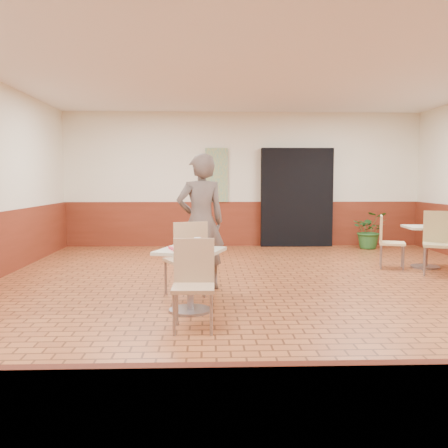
{
  "coord_description": "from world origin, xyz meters",
  "views": [
    {
      "loc": [
        -0.83,
        -6.25,
        1.48
      ],
      "look_at": [
        -0.61,
        -0.19,
        0.95
      ],
      "focal_mm": 40.0,
      "sensor_mm": 36.0,
      "label": 1
    }
  ],
  "objects_px": {
    "chair_main_front": "(194,279)",
    "long_john_donut": "(195,246)",
    "chair_second_left": "(388,239)",
    "chair_second_front": "(439,239)",
    "potted_plant": "(370,230)",
    "paper_cup": "(198,242)",
    "customer": "(201,222)",
    "ring_donut": "(179,245)",
    "main_table": "(190,270)",
    "chair_main_back": "(187,255)",
    "serving_tray": "(190,248)",
    "second_table": "(426,240)"
  },
  "relations": [
    {
      "from": "chair_main_front",
      "to": "chair_main_back",
      "type": "height_order",
      "value": "chair_main_back"
    },
    {
      "from": "chair_main_front",
      "to": "customer",
      "type": "height_order",
      "value": "customer"
    },
    {
      "from": "customer",
      "to": "chair_second_left",
      "type": "height_order",
      "value": "customer"
    },
    {
      "from": "chair_main_back",
      "to": "paper_cup",
      "type": "xyz_separation_m",
      "value": [
        0.14,
        -0.61,
        0.24
      ]
    },
    {
      "from": "ring_donut",
      "to": "long_john_donut",
      "type": "xyz_separation_m",
      "value": [
        0.19,
        -0.1,
        0.0
      ]
    },
    {
      "from": "chair_main_back",
      "to": "second_table",
      "type": "bearing_deg",
      "value": -177.14
    },
    {
      "from": "main_table",
      "to": "serving_tray",
      "type": "bearing_deg",
      "value": 26.57
    },
    {
      "from": "ring_donut",
      "to": "main_table",
      "type": "bearing_deg",
      "value": -30.04
    },
    {
      "from": "customer",
      "to": "serving_tray",
      "type": "height_order",
      "value": "customer"
    },
    {
      "from": "chair_main_back",
      "to": "chair_second_front",
      "type": "bearing_deg",
      "value": 176.14
    },
    {
      "from": "chair_main_back",
      "to": "serving_tray",
      "type": "distance_m",
      "value": 0.71
    },
    {
      "from": "ring_donut",
      "to": "potted_plant",
      "type": "distance_m",
      "value": 6.34
    },
    {
      "from": "paper_cup",
      "to": "chair_main_front",
      "type": "bearing_deg",
      "value": -92.22
    },
    {
      "from": "chair_second_left",
      "to": "chair_second_front",
      "type": "relative_size",
      "value": 0.89
    },
    {
      "from": "chair_second_left",
      "to": "second_table",
      "type": "bearing_deg",
      "value": -72.59
    },
    {
      "from": "paper_cup",
      "to": "chair_second_left",
      "type": "relative_size",
      "value": 0.11
    },
    {
      "from": "chair_main_front",
      "to": "long_john_donut",
      "type": "relative_size",
      "value": 6.18
    },
    {
      "from": "main_table",
      "to": "ring_donut",
      "type": "xyz_separation_m",
      "value": [
        -0.13,
        0.07,
        0.27
      ]
    },
    {
      "from": "paper_cup",
      "to": "chair_second_left",
      "type": "distance_m",
      "value": 4.14
    },
    {
      "from": "paper_cup",
      "to": "second_table",
      "type": "relative_size",
      "value": 0.14
    },
    {
      "from": "chair_main_front",
      "to": "serving_tray",
      "type": "distance_m",
      "value": 0.68
    },
    {
      "from": "customer",
      "to": "ring_donut",
      "type": "height_order",
      "value": "customer"
    },
    {
      "from": "long_john_donut",
      "to": "chair_main_front",
      "type": "bearing_deg",
      "value": -90.26
    },
    {
      "from": "customer",
      "to": "ring_donut",
      "type": "xyz_separation_m",
      "value": [
        -0.24,
        -1.11,
        -0.17
      ]
    },
    {
      "from": "ring_donut",
      "to": "long_john_donut",
      "type": "bearing_deg",
      "value": -28.39
    },
    {
      "from": "potted_plant",
      "to": "customer",
      "type": "bearing_deg",
      "value": -132.93
    },
    {
      "from": "chair_main_back",
      "to": "customer",
      "type": "xyz_separation_m",
      "value": [
        0.17,
        0.5,
        0.38
      ]
    },
    {
      "from": "second_table",
      "to": "serving_tray",
      "type": "bearing_deg",
      "value": -145.2
    },
    {
      "from": "serving_tray",
      "to": "ring_donut",
      "type": "height_order",
      "value": "ring_donut"
    },
    {
      "from": "chair_main_back",
      "to": "potted_plant",
      "type": "relative_size",
      "value": 1.2
    },
    {
      "from": "main_table",
      "to": "paper_cup",
      "type": "bearing_deg",
      "value": 41.59
    },
    {
      "from": "ring_donut",
      "to": "chair_second_left",
      "type": "relative_size",
      "value": 0.11
    },
    {
      "from": "chair_main_front",
      "to": "paper_cup",
      "type": "xyz_separation_m",
      "value": [
        0.03,
        0.72,
        0.29
      ]
    },
    {
      "from": "chair_main_back",
      "to": "serving_tray",
      "type": "bearing_deg",
      "value": 70.7
    },
    {
      "from": "serving_tray",
      "to": "long_john_donut",
      "type": "bearing_deg",
      "value": -24.52
    },
    {
      "from": "long_john_donut",
      "to": "potted_plant",
      "type": "distance_m",
      "value": 6.31
    },
    {
      "from": "chair_main_back",
      "to": "long_john_donut",
      "type": "xyz_separation_m",
      "value": [
        0.12,
        -0.71,
        0.21
      ]
    },
    {
      "from": "long_john_donut",
      "to": "chair_second_front",
      "type": "bearing_deg",
      "value": 29.73
    },
    {
      "from": "chair_main_front",
      "to": "chair_main_back",
      "type": "xyz_separation_m",
      "value": [
        -0.11,
        1.33,
        0.04
      ]
    },
    {
      "from": "chair_main_back",
      "to": "chair_second_front",
      "type": "distance_m",
      "value": 4.18
    },
    {
      "from": "customer",
      "to": "second_table",
      "type": "bearing_deg",
      "value": -175.16
    },
    {
      "from": "paper_cup",
      "to": "chair_second_front",
      "type": "bearing_deg",
      "value": 28.74
    },
    {
      "from": "chair_second_front",
      "to": "ring_donut",
      "type": "bearing_deg",
      "value": -129.74
    },
    {
      "from": "chair_main_back",
      "to": "potted_plant",
      "type": "height_order",
      "value": "chair_main_back"
    },
    {
      "from": "chair_second_front",
      "to": "long_john_donut",
      "type": "bearing_deg",
      "value": -127.43
    },
    {
      "from": "customer",
      "to": "chair_main_front",
      "type": "bearing_deg",
      "value": 71.22
    },
    {
      "from": "second_table",
      "to": "potted_plant",
      "type": "bearing_deg",
      "value": 94.34
    },
    {
      "from": "second_table",
      "to": "chair_second_left",
      "type": "relative_size",
      "value": 0.79
    },
    {
      "from": "serving_tray",
      "to": "ring_donut",
      "type": "relative_size",
      "value": 4.34
    },
    {
      "from": "paper_cup",
      "to": "chair_second_front",
      "type": "relative_size",
      "value": 0.1
    }
  ]
}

